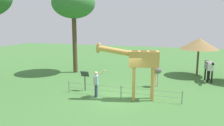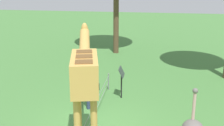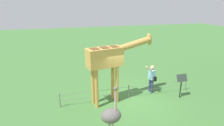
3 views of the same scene
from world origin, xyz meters
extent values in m
cylinder|color=gold|center=(-0.81, 0.30, 0.98)|extent=(0.18, 0.18, 1.95)
cylinder|color=gold|center=(-0.71, -0.13, 0.98)|extent=(0.18, 0.18, 1.95)
cube|color=gold|center=(-1.29, -0.04, 2.40)|extent=(1.81, 1.07, 0.90)
cube|color=brown|center=(-0.81, 0.08, 2.86)|extent=(0.45, 0.51, 0.02)
cube|color=brown|center=(-1.29, -0.04, 2.86)|extent=(0.45, 0.51, 0.02)
cube|color=brown|center=(-1.78, -0.15, 2.86)|extent=(0.45, 0.51, 0.02)
cylinder|color=gold|center=(0.26, 0.33, 2.84)|extent=(2.08, 0.78, 0.66)
ellipsoid|color=gold|center=(1.24, 0.55, 3.02)|extent=(0.43, 0.34, 0.68)
cylinder|color=brown|center=(1.24, 0.61, 3.20)|extent=(0.05, 0.05, 0.14)
cylinder|color=brown|center=(1.24, 0.49, 3.20)|extent=(0.05, 0.05, 0.14)
cylinder|color=navy|center=(1.49, 0.33, 0.39)|extent=(0.14, 0.14, 0.78)
cylinder|color=navy|center=(1.45, 0.53, 0.39)|extent=(0.14, 0.14, 0.78)
cube|color=#8CBFE0|center=(1.47, 0.43, 1.06)|extent=(0.30, 0.40, 0.55)
sphere|color=#D8AD8C|center=(1.47, 0.43, 1.47)|extent=(0.22, 0.22, 0.22)
cylinder|color=#D8AD8C|center=(1.19, 0.22, 1.46)|extent=(0.47, 0.16, 0.42)
cylinder|color=#D8AD8C|center=(1.43, 0.65, 1.05)|extent=(0.08, 0.08, 0.50)
cube|color=black|center=(1.56, 0.22, 0.88)|extent=(0.15, 0.22, 0.24)
cylinder|color=#CC9E93|center=(-1.59, -2.91, 1.73)|extent=(0.08, 0.08, 0.80)
sphere|color=#66605B|center=(-1.59, -2.91, 2.18)|extent=(0.14, 0.14, 0.14)
cylinder|color=brown|center=(9.79, 0.63, 2.47)|extent=(0.34, 0.34, 4.94)
cylinder|color=black|center=(2.67, -0.58, 0.47)|extent=(0.06, 0.06, 0.95)
cube|color=#333D38|center=(2.67, -0.58, 1.13)|extent=(0.56, 0.21, 0.38)
cylinder|color=slate|center=(0.00, 0.09, 0.38)|extent=(0.05, 0.05, 0.75)
cylinder|color=slate|center=(3.50, 0.09, 0.38)|extent=(0.05, 0.05, 0.75)
cube|color=slate|center=(0.00, 0.09, 0.64)|extent=(7.00, 0.01, 0.01)
cube|color=slate|center=(0.00, 0.09, 0.34)|extent=(7.00, 0.01, 0.01)
camera|label=1|loc=(-3.38, 12.34, 4.40)|focal=35.36mm
camera|label=2|loc=(-8.67, -1.89, 4.99)|focal=47.95mm
camera|label=3|loc=(-3.11, -8.08, 4.84)|focal=29.41mm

